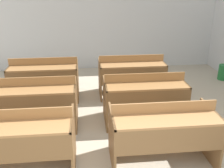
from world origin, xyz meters
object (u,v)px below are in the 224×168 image
at_px(bench_front_left, 18,139).
at_px(bench_second_left, 35,100).
at_px(bench_front_right, 163,130).
at_px(bench_second_right, 144,96).
at_px(bench_third_right, 131,73).
at_px(wastepaper_bin, 223,72).
at_px(bench_third_left, 44,77).

height_order(bench_front_left, bench_second_left, same).
xyz_separation_m(bench_front_right, bench_second_right, (0.00, 1.12, 0.00)).
height_order(bench_front_right, bench_third_right, same).
xyz_separation_m(bench_front_left, wastepaper_bin, (4.25, 2.99, -0.30)).
height_order(bench_second_right, wastepaper_bin, bench_second_right).
distance_m(bench_second_right, bench_third_left, 2.14).
distance_m(bench_third_left, bench_third_right, 1.79).
bearing_deg(bench_front_left, bench_second_left, 89.53).
distance_m(bench_second_left, bench_second_right, 1.82).
relative_size(bench_front_left, bench_third_right, 1.00).
height_order(bench_front_right, bench_third_left, same).
bearing_deg(bench_third_right, wastepaper_bin, 16.12).
relative_size(bench_third_left, wastepaper_bin, 3.55).
relative_size(bench_second_right, bench_third_right, 1.00).
distance_m(bench_third_left, wastepaper_bin, 4.31).
bearing_deg(bench_third_left, wastepaper_bin, 9.72).
bearing_deg(bench_second_right, bench_front_right, -90.19).
height_order(bench_second_left, bench_second_right, same).
height_order(bench_third_right, wastepaper_bin, bench_third_right).
relative_size(bench_second_left, bench_third_right, 1.00).
bearing_deg(bench_front_left, bench_second_right, 31.56).
bearing_deg(bench_second_right, bench_third_right, 90.86).
bearing_deg(bench_front_left, bench_third_right, 51.69).
relative_size(bench_third_left, bench_third_right, 1.00).
bearing_deg(bench_third_left, bench_front_right, -51.50).
relative_size(bench_front_left, wastepaper_bin, 3.55).
xyz_separation_m(bench_third_left, wastepaper_bin, (4.23, 0.73, -0.30)).
distance_m(bench_front_right, wastepaper_bin, 3.87).
distance_m(bench_third_right, wastepaper_bin, 2.56).
bearing_deg(bench_third_right, bench_second_right, -89.14).
height_order(bench_front_left, bench_front_right, same).
xyz_separation_m(bench_second_right, bench_third_left, (-1.81, 1.15, 0.00)).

